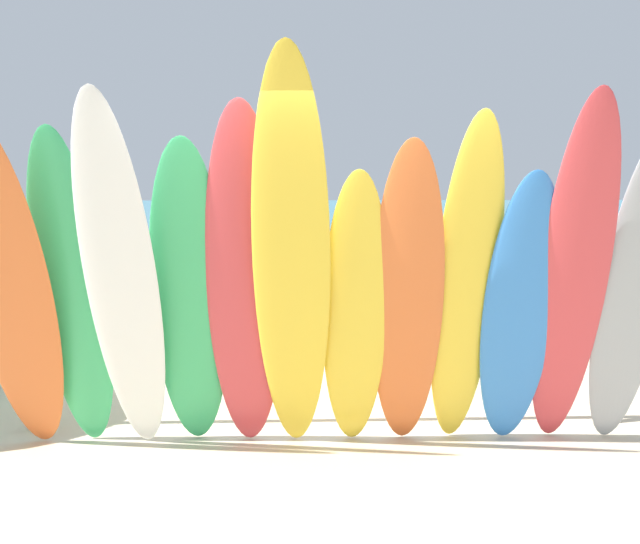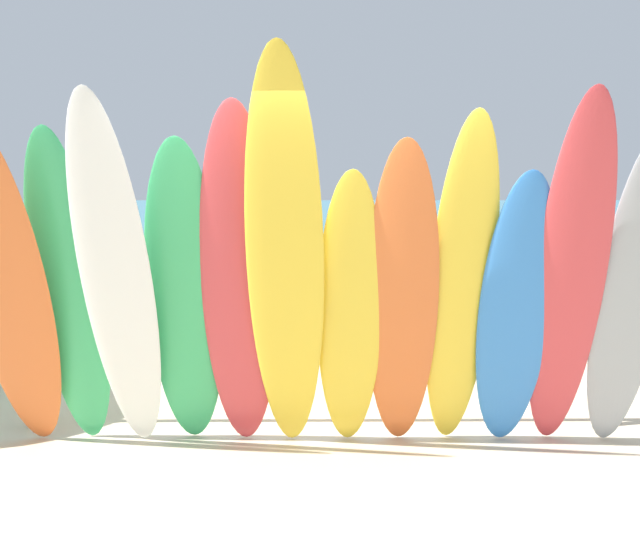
% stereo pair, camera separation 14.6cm
% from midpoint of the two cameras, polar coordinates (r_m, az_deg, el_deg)
% --- Properties ---
extents(ground, '(60.00, 60.00, 0.00)m').
position_cam_midpoint_polar(ground, '(18.97, -1.42, 2.52)').
color(ground, beige).
extents(ocean_water, '(60.00, 40.00, 0.02)m').
position_cam_midpoint_polar(ocean_water, '(34.54, -1.58, 5.26)').
color(ocean_water, teal).
rests_on(ocean_water, ground).
extents(surfboard_rack, '(4.72, 0.07, 0.72)m').
position_cam_midpoint_polar(surfboard_rack, '(5.06, -0.45, -7.39)').
color(surfboard_rack, brown).
rests_on(surfboard_rack, ground).
extents(surfboard_orange_0, '(0.61, 0.79, 2.39)m').
position_cam_midpoint_polar(surfboard_orange_0, '(4.82, -26.83, -1.89)').
color(surfboard_orange_0, orange).
rests_on(surfboard_orange_0, ground).
extents(surfboard_green_1, '(0.57, 0.60, 2.34)m').
position_cam_midpoint_polar(surfboard_green_1, '(4.81, -22.22, -1.93)').
color(surfboard_green_1, '#38B266').
rests_on(surfboard_green_1, ground).
extents(surfboard_white_2, '(0.57, 0.86, 2.54)m').
position_cam_midpoint_polar(surfboard_white_2, '(4.49, -18.30, -1.12)').
color(surfboard_white_2, white).
rests_on(surfboard_white_2, ground).
extents(surfboard_green_3, '(0.57, 0.61, 2.26)m').
position_cam_midpoint_polar(surfboard_green_3, '(4.58, -12.52, -2.45)').
color(surfboard_green_3, '#38B266').
rests_on(surfboard_green_3, ground).
extents(surfboard_red_4, '(0.55, 0.60, 2.50)m').
position_cam_midpoint_polar(surfboard_red_4, '(4.46, -7.71, -1.11)').
color(surfboard_red_4, '#D13D42').
rests_on(surfboard_red_4, ground).
extents(surfboard_yellow_5, '(0.57, 0.88, 2.80)m').
position_cam_midpoint_polar(surfboard_yellow_5, '(4.26, -3.56, 0.58)').
color(surfboard_yellow_5, yellow).
rests_on(surfboard_yellow_5, ground).
extents(surfboard_yellow_6, '(0.47, 0.53, 2.05)m').
position_cam_midpoint_polar(surfboard_yellow_6, '(4.51, 2.27, -3.81)').
color(surfboard_yellow_6, yellow).
rests_on(surfboard_yellow_6, ground).
extents(surfboard_orange_7, '(0.56, 0.65, 2.25)m').
position_cam_midpoint_polar(surfboard_orange_7, '(4.49, 6.95, -2.60)').
color(surfboard_orange_7, orange).
rests_on(surfboard_orange_7, ground).
extents(surfboard_yellow_8, '(0.50, 0.66, 2.43)m').
position_cam_midpoint_polar(surfboard_yellow_8, '(4.57, 12.10, -1.37)').
color(surfboard_yellow_8, yellow).
rests_on(surfboard_yellow_8, ground).
extents(surfboard_blue_9, '(0.53, 0.56, 2.05)m').
position_cam_midpoint_polar(surfboard_blue_9, '(4.72, 16.63, -3.62)').
color(surfboard_blue_9, '#337AD1').
rests_on(surfboard_blue_9, ground).
extents(surfboard_red_10, '(0.55, 0.80, 2.56)m').
position_cam_midpoint_polar(surfboard_red_10, '(4.72, 20.98, -0.67)').
color(surfboard_red_10, '#D13D42').
rests_on(surfboard_red_10, ground).
extents(surfboard_grey_11, '(0.50, 0.61, 2.30)m').
position_cam_midpoint_polar(surfboard_grey_11, '(4.96, 25.56, -2.01)').
color(surfboard_grey_11, '#999EA3').
rests_on(surfboard_grey_11, ground).
extents(beachgoer_midbeach, '(0.38, 0.48, 1.48)m').
position_cam_midpoint_polar(beachgoer_midbeach, '(10.25, -8.17, 2.10)').
color(beachgoer_midbeach, '#9E704C').
rests_on(beachgoer_midbeach, ground).
extents(beachgoer_photographing, '(0.60, 0.32, 1.65)m').
position_cam_midpoint_polar(beachgoer_photographing, '(13.29, -12.58, 3.86)').
color(beachgoer_photographing, '#9E704C').
rests_on(beachgoer_photographing, ground).
extents(beachgoer_by_water, '(0.60, 0.26, 1.59)m').
position_cam_midpoint_polar(beachgoer_by_water, '(9.42, -6.72, 1.95)').
color(beachgoer_by_water, tan).
rests_on(beachgoer_by_water, ground).
extents(beach_chair_red, '(0.69, 0.83, 0.80)m').
position_cam_midpoint_polar(beach_chair_red, '(8.36, -22.68, -2.90)').
color(beach_chair_red, '#B7B7BC').
rests_on(beach_chair_red, ground).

